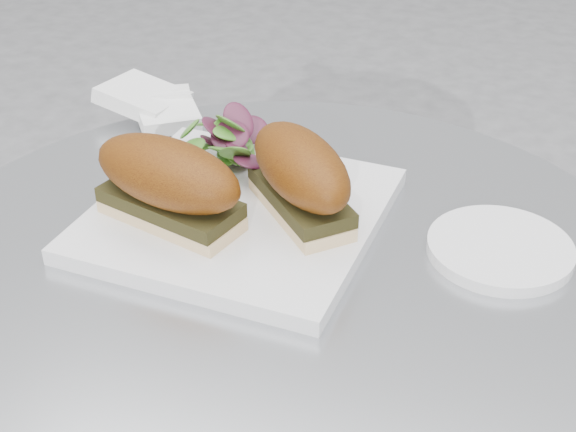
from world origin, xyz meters
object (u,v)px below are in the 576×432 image
object	(u,v)px
sandwich_right	(301,174)
saucer	(500,249)
sandwich_left	(168,181)
plate	(239,214)

from	to	relation	value
sandwich_right	saucer	distance (m)	0.19
sandwich_left	sandwich_right	distance (m)	0.12
sandwich_left	sandwich_right	xyz separation A→B (m)	(0.11, 0.05, -0.00)
plate	sandwich_left	size ratio (longest dim) A/B	1.52
plate	saucer	xyz separation A→B (m)	(0.24, 0.02, -0.00)
plate	sandwich_right	size ratio (longest dim) A/B	1.69
sandwich_right	saucer	xyz separation A→B (m)	(0.18, 0.01, -0.05)
plate	sandwich_right	bearing A→B (deg)	6.64
sandwich_right	saucer	size ratio (longest dim) A/B	1.17
plate	saucer	distance (m)	0.25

